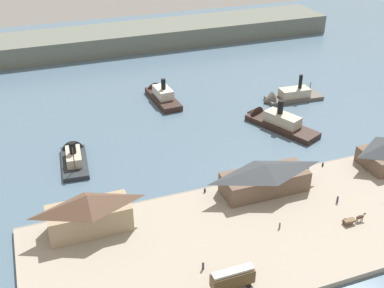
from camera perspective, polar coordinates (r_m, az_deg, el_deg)
The scene contains 18 objects.
ground_plane at distance 121.64m, azimuth 6.01°, elevation -3.66°, with size 320.00×320.00×0.00m, color slate.
quay_promenade at distance 105.94m, azimuth 11.23°, elevation -9.47°, with size 110.00×36.00×1.20m, color #9E9384.
seawall_edge at distance 118.71m, azimuth 6.77°, elevation -4.34°, with size 110.00×0.80×1.00m, color gray.
ferry_shed_customs_shed at distance 101.58m, azimuth -12.18°, elevation -7.94°, with size 17.28×7.71×8.65m.
ferry_shed_west_terminal at distance 112.43m, azimuth 8.67°, elevation -3.95°, with size 20.62×8.18×7.25m.
street_tram at distance 88.69m, azimuth 4.86°, elevation -15.56°, with size 8.00×2.46×4.18m.
horse_cart at distance 108.74m, azimuth 18.72°, elevation -8.47°, with size 5.43×1.39×1.87m.
pedestrian_walking_east at distance 92.88m, azimuth 1.33°, elevation -14.27°, with size 0.44×0.44×1.79m.
pedestrian_near_cart at distance 113.87m, azimuth 16.93°, elevation -6.31°, with size 0.44×0.44×1.79m.
pedestrian_standing_center at distance 103.54m, azimuth 10.40°, elevation -9.51°, with size 0.38×0.38×1.53m.
mooring_post_west at distance 124.19m, azimuth 13.64°, elevation -2.75°, with size 0.44×0.44×0.90m, color black.
mooring_post_east at distance 126.51m, azimuth 15.30°, elevation -2.35°, with size 0.44×0.44×0.90m, color black.
mooring_post_center_west at distance 112.51m, azimuth 1.54°, elevation -5.53°, with size 0.44×0.44×0.90m, color black.
ferry_approaching_west at distance 145.77m, azimuth 9.68°, elevation 2.75°, with size 16.06×25.37×11.02m.
ferry_outer_harbor at distance 130.26m, azimuth -13.90°, elevation -1.39°, with size 7.79×18.00×10.05m.
ferry_near_quay at distance 161.53m, azimuth -3.75°, elevation 5.90°, with size 7.46×21.01×10.10m.
ferry_approaching_east at distance 163.17m, azimuth 11.19°, elevation 5.52°, with size 21.04×7.77×10.93m.
far_headland at distance 215.13m, azimuth -6.98°, elevation 12.52°, with size 180.00×24.00×8.00m, color #60665B.
Camera 1 is at (-47.05, -90.44, 66.36)m, focal length 44.82 mm.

